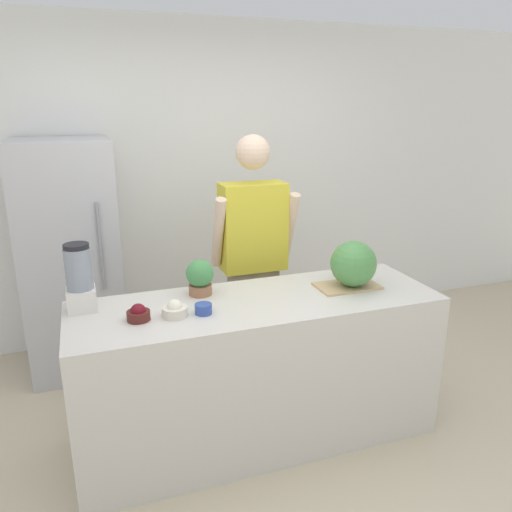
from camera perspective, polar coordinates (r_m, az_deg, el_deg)
name	(u,v)px	position (r m, az deg, el deg)	size (l,w,h in m)	color
ground_plane	(278,471)	(3.01, 2.59, -23.32)	(14.00, 14.00, 0.00)	beige
wall_back	(192,184)	(4.27, -7.38, 8.20)	(8.00, 0.06, 2.60)	white
counter_island	(258,370)	(3.02, 0.22, -12.89)	(2.09, 0.68, 0.89)	beige
refrigerator	(72,259)	(3.90, -20.33, -0.29)	(0.67, 0.71, 1.72)	#B7B7BC
person	(253,260)	(3.46, -0.34, -0.47)	(0.58, 0.27, 1.76)	gray
cutting_board	(347,286)	(3.06, 10.37, -3.38)	(0.37, 0.22, 0.01)	tan
watermelon	(353,264)	(3.01, 11.07, -0.88)	(0.27, 0.27, 0.27)	#4C8C47
bowl_cherries	(138,314)	(2.63, -13.30, -6.44)	(0.12, 0.12, 0.09)	#511E19
bowl_cream	(175,310)	(2.64, -9.27, -6.10)	(0.13, 0.13, 0.09)	beige
bowl_small_blue	(203,309)	(2.65, -6.03, -6.02)	(0.09, 0.09, 0.05)	#334C9E
blender	(80,279)	(2.79, -19.52, -2.48)	(0.15, 0.15, 0.37)	silver
potted_plant	(200,277)	(2.88, -6.43, -2.38)	(0.16, 0.16, 0.21)	#996647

